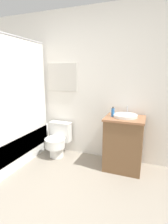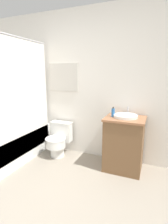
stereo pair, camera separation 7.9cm
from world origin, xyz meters
name	(u,v)px [view 2 (the right image)]	position (x,y,z in m)	size (l,w,h in m)	color
wall_back	(76,85)	(0.00, 2.03, 1.25)	(3.44, 0.07, 2.50)	white
shower_area	(13,143)	(-0.88, 1.32, 0.30)	(0.64, 1.36, 1.98)	white
toilet	(58,140)	(-0.24, 1.76, 0.29)	(0.39, 0.47, 0.59)	white
vanity	(124,144)	(0.93, 1.74, 0.41)	(0.58, 0.50, 0.82)	brown
sink	(126,116)	(0.93, 1.76, 0.84)	(0.35, 0.39, 0.13)	white
soap_bottle	(113,112)	(0.74, 1.73, 0.89)	(0.05, 0.05, 0.15)	#2D6BB2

